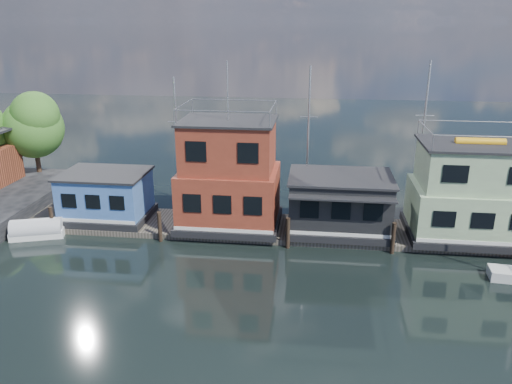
# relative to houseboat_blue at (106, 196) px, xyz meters

# --- Properties ---
(ground) EXTENTS (160.00, 160.00, 0.00)m
(ground) POSITION_rel_houseboat_blue_xyz_m (18.00, -12.00, -2.21)
(ground) COLOR black
(ground) RESTS_ON ground
(dock) EXTENTS (48.00, 5.00, 0.40)m
(dock) POSITION_rel_houseboat_blue_xyz_m (18.00, 0.00, -2.01)
(dock) COLOR #595147
(dock) RESTS_ON ground
(houseboat_blue) EXTENTS (6.40, 4.90, 3.66)m
(houseboat_blue) POSITION_rel_houseboat_blue_xyz_m (0.00, 0.00, 0.00)
(houseboat_blue) COLOR black
(houseboat_blue) RESTS_ON dock
(houseboat_red) EXTENTS (7.40, 5.90, 11.86)m
(houseboat_red) POSITION_rel_houseboat_blue_xyz_m (9.50, 0.00, 1.90)
(houseboat_red) COLOR black
(houseboat_red) RESTS_ON dock
(houseboat_dark) EXTENTS (7.40, 6.10, 4.06)m
(houseboat_dark) POSITION_rel_houseboat_blue_xyz_m (17.50, -0.02, 0.21)
(houseboat_dark) COLOR black
(houseboat_dark) RESTS_ON dock
(houseboat_green) EXTENTS (8.40, 5.90, 7.03)m
(houseboat_green) POSITION_rel_houseboat_blue_xyz_m (26.50, 0.00, 1.34)
(houseboat_green) COLOR black
(houseboat_green) RESTS_ON dock
(pilings) EXTENTS (42.28, 0.28, 2.20)m
(pilings) POSITION_rel_houseboat_blue_xyz_m (17.67, -2.80, -1.11)
(pilings) COLOR #2D2116
(pilings) RESTS_ON ground
(background_masts) EXTENTS (36.40, 0.16, 12.00)m
(background_masts) POSITION_rel_houseboat_blue_xyz_m (22.76, 6.00, 3.35)
(background_masts) COLOR silver
(background_masts) RESTS_ON ground
(tarp_runabout) EXTENTS (3.91, 2.49, 1.48)m
(tarp_runabout) POSITION_rel_houseboat_blue_xyz_m (-4.00, -3.19, -1.65)
(tarp_runabout) COLOR silver
(tarp_runabout) RESTS_ON ground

